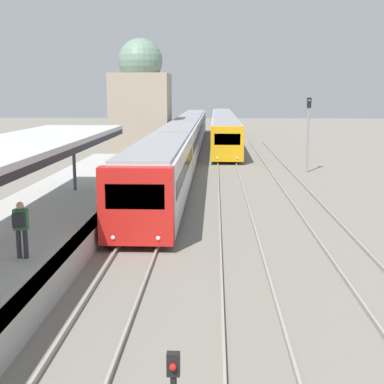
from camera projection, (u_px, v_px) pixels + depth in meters
The scene contains 5 objects.
person_on_platform at pixel (21, 225), 15.25m from camera, with size 0.40×0.40×1.66m.
train_near at pixel (185, 136), 48.55m from camera, with size 2.68×61.05×3.17m.
train_far at pixel (223, 126), 63.40m from camera, with size 2.62×44.38×3.15m.
signal_mast_far at pixel (308, 126), 37.55m from camera, with size 0.28×0.29×5.27m.
distant_domed_building at pixel (141, 101), 49.60m from camera, with size 5.30×5.30×10.51m.
Camera 1 is at (2.77, -1.53, 5.58)m, focal length 50.00 mm.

